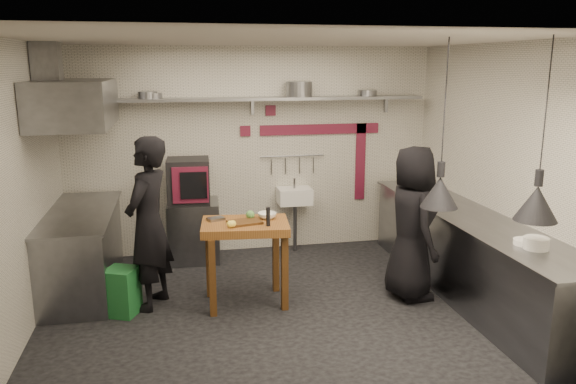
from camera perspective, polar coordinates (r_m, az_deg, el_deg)
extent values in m
plane|color=black|center=(6.14, -0.61, -11.84)|extent=(5.00, 5.00, 0.00)
plane|color=beige|center=(5.58, -0.69, 15.25)|extent=(5.00, 5.00, 0.00)
cube|color=beige|center=(7.74, -3.61, 4.18)|extent=(5.00, 0.04, 2.80)
cube|color=beige|center=(3.73, 5.52, -5.50)|extent=(5.00, 0.04, 2.80)
cube|color=beige|center=(5.78, -25.76, -0.09)|extent=(0.04, 4.20, 2.80)
cube|color=beige|center=(6.63, 21.08, 1.87)|extent=(0.04, 4.20, 2.80)
cube|color=maroon|center=(7.87, 3.29, 6.39)|extent=(1.70, 0.02, 0.14)
cube|color=maroon|center=(8.11, 7.35, 3.07)|extent=(0.14, 0.02, 1.10)
cube|color=maroon|center=(7.69, -1.78, 8.27)|extent=(0.14, 0.02, 0.14)
cube|color=maroon|center=(7.67, -4.36, 6.20)|extent=(0.14, 0.02, 0.14)
cube|color=slate|center=(7.49, -3.49, 9.43)|extent=(4.60, 0.34, 0.04)
cube|color=slate|center=(7.61, -18.10, 8.13)|extent=(0.04, 0.06, 0.24)
cube|color=slate|center=(7.64, -3.64, 8.75)|extent=(0.04, 0.06, 0.24)
cube|color=slate|center=(8.12, 9.91, 8.83)|extent=(0.04, 0.06, 0.24)
cylinder|color=slate|center=(7.41, -14.07, 9.54)|extent=(0.25, 0.25, 0.09)
cylinder|color=slate|center=(7.41, -13.50, 9.49)|extent=(0.28, 0.28, 0.07)
cylinder|color=slate|center=(7.59, 1.15, 10.41)|extent=(0.47, 0.47, 0.20)
cylinder|color=slate|center=(7.86, 8.07, 9.93)|extent=(0.29, 0.29, 0.08)
cube|color=slate|center=(7.58, -9.54, -3.92)|extent=(0.69, 0.63, 0.80)
cube|color=black|center=(7.37, -10.07, 1.12)|extent=(0.56, 0.53, 0.58)
cube|color=maroon|center=(7.11, -9.88, 0.69)|extent=(0.45, 0.05, 0.46)
cube|color=black|center=(7.09, -9.57, 0.66)|extent=(0.33, 0.03, 0.34)
cube|color=white|center=(7.78, 0.66, -0.40)|extent=(0.46, 0.34, 0.22)
cylinder|color=slate|center=(7.74, 0.66, 0.89)|extent=(0.03, 0.03, 0.14)
cylinder|color=slate|center=(7.85, 0.71, -3.59)|extent=(0.06, 0.06, 0.66)
cylinder|color=slate|center=(7.81, 0.45, 3.69)|extent=(0.90, 0.02, 0.02)
cube|color=slate|center=(6.69, 17.87, -6.22)|extent=(0.70, 3.80, 0.90)
cube|color=slate|center=(6.56, 18.15, -2.38)|extent=(0.76, 3.90, 0.03)
cylinder|color=white|center=(5.57, 23.90, -4.79)|extent=(0.28, 0.28, 0.11)
cylinder|color=white|center=(5.67, 22.93, -4.71)|extent=(0.27, 0.27, 0.05)
cube|color=slate|center=(6.95, -20.14, -5.69)|extent=(0.70, 1.90, 0.90)
cube|color=slate|center=(6.82, -20.44, -1.98)|extent=(0.76, 2.00, 0.03)
cube|color=slate|center=(6.62, -20.85, 8.43)|extent=(0.78, 1.60, 0.50)
cube|color=slate|center=(6.65, -23.30, 11.70)|extent=(0.28, 0.28, 0.50)
cube|color=#1B632B|center=(6.20, -16.51, -9.66)|extent=(0.40, 0.40, 0.50)
cube|color=#4F2F13|center=(5.97, -4.42, -3.07)|extent=(0.38, 0.31, 0.02)
cylinder|color=black|center=(5.84, -2.03, -2.52)|extent=(0.05, 0.05, 0.20)
sphere|color=#FFDE47|center=(5.81, -5.89, -3.27)|extent=(0.09, 0.09, 0.07)
sphere|color=#FFDE47|center=(5.83, -5.66, -3.24)|extent=(0.08, 0.08, 0.08)
sphere|color=#549341|center=(6.11, -3.86, -2.33)|extent=(0.12, 0.12, 0.10)
cube|color=slate|center=(6.12, -7.34, -2.73)|extent=(0.20, 0.17, 0.03)
imported|color=white|center=(6.14, -2.14, -2.40)|extent=(0.22, 0.22, 0.06)
imported|color=black|center=(6.10, -13.99, -3.13)|extent=(0.68, 0.80, 1.85)
imported|color=black|center=(6.34, 12.47, -3.11)|extent=(0.55, 0.84, 1.71)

